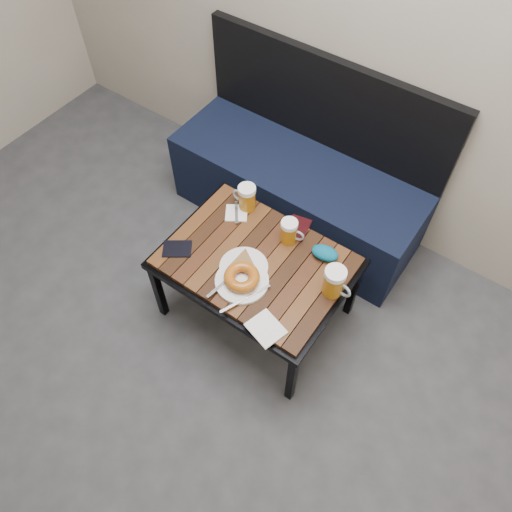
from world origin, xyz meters
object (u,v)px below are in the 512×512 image
Objects in this scene: bench at (299,185)px; beer_mug_right at (334,282)px; beer_mug_left at (247,197)px; plate_bagel at (242,279)px; knit_pouch at (325,253)px; cafe_table at (256,265)px; passport_navy at (177,249)px; passport_burgundy at (298,228)px; beer_mug_centre at (289,231)px; plate_pie at (244,265)px.

bench is 0.86m from beer_mug_right.
beer_mug_left is at bearing -95.35° from bench.
beer_mug_right is (0.54, -0.61, 0.27)m from bench.
knit_pouch is at bearing 55.64° from plate_bagel.
cafe_table is at bearing -75.13° from bench.
plate_bagel is at bearing 59.10° from passport_navy.
passport_burgundy is (0.27, 0.03, -0.07)m from beer_mug_left.
beer_mug_centre is 0.19m from knit_pouch.
plate_bagel reaches higher than knit_pouch.
beer_mug_right is 0.40m from plate_bagel.
beer_mug_right is at bearing 28.57° from plate_bagel.
beer_mug_centre reaches higher than passport_navy.
plate_pie is 1.58× the size of passport_burgundy.
plate_bagel is 0.35m from passport_navy.
beer_mug_right is at bearing 8.50° from cafe_table.
plate_bagel is 0.39m from knit_pouch.
plate_bagel reaches higher than passport_navy.
beer_mug_centre is (0.06, 0.18, 0.11)m from cafe_table.
beer_mug_right is at bearing -45.48° from passport_burgundy.
plate_bagel is 2.44× the size of knit_pouch.
cafe_table is 0.37m from passport_navy.
knit_pouch is at bearing -9.02° from beer_mug_centre.
plate_pie is 0.37m from knit_pouch.
beer_mug_centre is at bearing 72.95° from plate_pie.
plate_bagel is at bearing -124.36° from knit_pouch.
plate_pie is at bearing -114.20° from passport_burgundy.
bench is 0.70m from cafe_table.
plate_bagel reaches higher than cafe_table.
beer_mug_centre is (0.23, -0.49, 0.26)m from bench.
plate_pie is 0.32m from passport_navy.
beer_mug_right is at bearing 18.04° from plate_pie.
beer_mug_centre reaches higher than plate_pie.
bench reaches higher than plate_bagel.
cafe_table is 0.22m from beer_mug_centre.
passport_navy is at bearing -100.38° from bench.
beer_mug_right reaches higher than beer_mug_centre.
knit_pouch is (0.57, 0.35, 0.02)m from passport_navy.
passport_navy is (-0.31, -0.09, -0.02)m from plate_pie.
passport_navy is at bearing -163.77° from plate_pie.
cafe_table is at bearing 75.91° from plate_pie.
plate_pie is (-0.08, -0.25, -0.04)m from beer_mug_centre.
bench is 0.51m from passport_burgundy.
passport_navy is 0.67m from knit_pouch.
beer_mug_left is 0.61m from beer_mug_right.
beer_mug_centre reaches higher than passport_burgundy.
passport_navy is 1.05× the size of knit_pouch.
beer_mug_right is at bearing 160.43° from beer_mug_left.
knit_pouch is (0.42, -0.47, 0.23)m from bench.
cafe_table is at bearing -164.44° from beer_mug_right.
beer_mug_right is 1.15× the size of passport_navy.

